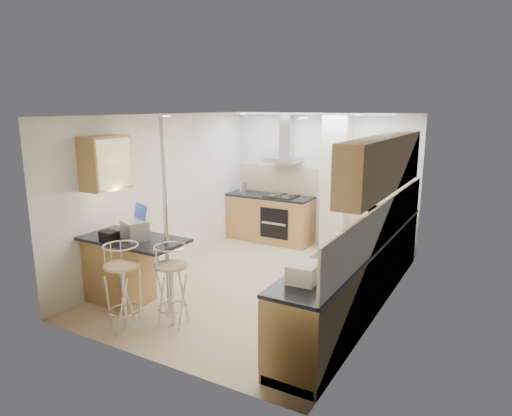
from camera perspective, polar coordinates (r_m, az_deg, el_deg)
The scene contains 16 objects.
ground at distance 6.95m, azimuth 0.54°, elevation -9.52°, with size 4.80×4.80×0.00m, color tan.
room_shell at distance 6.71m, azimuth 4.55°, elevation 3.35°, with size 3.64×4.84×2.51m.
right_counter at distance 6.24m, azimuth 12.79°, elevation -7.94°, with size 0.63×4.40×0.92m.
back_counter at distance 9.00m, azimuth 1.75°, elevation -1.24°, with size 1.70×0.63×0.92m.
peninsula at distance 6.33m, azimuth -15.05°, elevation -7.63°, with size 1.47×0.72×0.94m.
microwave at distance 6.74m, azimuth 14.37°, elevation -1.19°, with size 0.49×0.33×0.27m, color white.
laptop at distance 6.08m, azimuth -14.91°, elevation -2.66°, with size 0.35×0.26×0.24m, color #ACAEB4.
bag at distance 6.12m, azimuth -17.88°, elevation -3.34°, with size 0.22×0.16×0.12m, color black.
bar_stool_near at distance 5.68m, azimuth -16.26°, elevation -9.46°, with size 0.44×0.44×1.07m, color tan, non-canonical shape.
bar_stool_end at distance 5.65m, azimuth -10.48°, elevation -9.53°, with size 0.42×0.42×1.02m, color tan, non-canonical shape.
jar_a at distance 6.56m, azimuth 14.09°, elevation -1.96°, with size 0.12×0.12×0.18m, color white.
jar_b at distance 6.58m, azimuth 14.08°, elevation -2.10°, with size 0.11×0.11×0.14m, color white.
jar_c at distance 5.52m, azimuth 10.62°, elevation -4.34°, with size 0.14×0.14×0.22m, color #B1A98E.
jar_d at distance 5.62m, azimuth 11.40°, elevation -4.46°, with size 0.10×0.10×0.15m, color white.
bread_bin at distance 4.59m, azimuth 6.01°, elevation -8.00°, with size 0.28×0.35×0.19m, color white.
kettle at distance 9.06m, azimuth -1.60°, elevation 2.55°, with size 0.16×0.16×0.22m, color #B1B3B6.
Camera 1 is at (3.12, -5.63, 2.63)m, focal length 32.00 mm.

